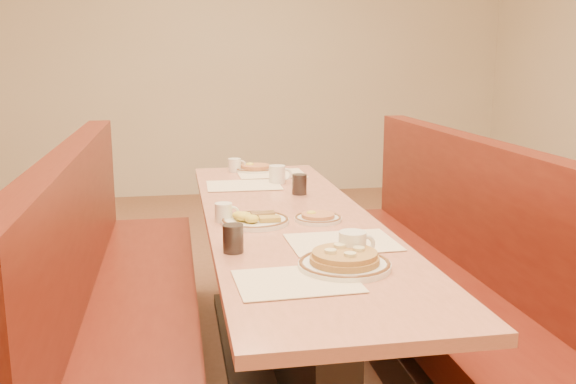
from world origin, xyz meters
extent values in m
plane|color=#9E6647|center=(0.00, 0.00, 0.00)|extent=(8.00, 8.00, 0.00)
cube|color=beige|center=(0.00, 4.00, 1.40)|extent=(6.00, 0.04, 2.80)
cube|color=black|center=(0.00, 0.00, 0.03)|extent=(0.55, 1.88, 0.06)
cube|color=black|center=(0.00, 0.00, 0.35)|extent=(0.15, 1.75, 0.71)
cube|color=#E08068|center=(0.00, 0.00, 0.73)|extent=(0.70, 2.50, 0.04)
cube|color=#4C3326|center=(-0.68, 0.00, 0.10)|extent=(0.55, 2.50, 0.20)
cube|color=#601D10|center=(-0.68, 0.00, 0.37)|extent=(0.55, 2.50, 0.16)
cube|color=#601D10|center=(-0.89, 0.00, 0.75)|extent=(0.12, 2.50, 0.60)
cube|color=#4C3326|center=(0.68, 0.00, 0.10)|extent=(0.55, 2.50, 0.20)
cube|color=#601D10|center=(0.68, 0.00, 0.37)|extent=(0.55, 2.50, 0.16)
cube|color=#601D10|center=(0.89, 0.00, 0.75)|extent=(0.12, 2.50, 0.60)
cube|color=beige|center=(-0.12, -0.80, 0.75)|extent=(0.38, 0.29, 0.00)
cube|color=beige|center=(0.12, -0.43, 0.75)|extent=(0.39, 0.30, 0.00)
cube|color=beige|center=(-0.12, 0.67, 0.75)|extent=(0.39, 0.29, 0.00)
cube|color=beige|center=(0.07, 0.98, 0.75)|extent=(0.38, 0.29, 0.00)
cylinder|color=white|center=(0.05, -0.70, 0.76)|extent=(0.30, 0.30, 0.02)
torus|color=brown|center=(0.05, -0.70, 0.77)|extent=(0.29, 0.29, 0.01)
cylinder|color=#B0833F|center=(0.05, -0.70, 0.78)|extent=(0.22, 0.22, 0.02)
cylinder|color=#B0833F|center=(0.05, -0.70, 0.80)|extent=(0.21, 0.21, 0.02)
cylinder|color=beige|center=(0.10, -0.70, 0.81)|extent=(0.04, 0.04, 0.01)
cylinder|color=beige|center=(0.05, -0.65, 0.81)|extent=(0.04, 0.04, 0.01)
cylinder|color=beige|center=(0.01, -0.71, 0.81)|extent=(0.04, 0.04, 0.01)
cylinder|color=beige|center=(0.06, -0.75, 0.81)|extent=(0.04, 0.04, 0.01)
cylinder|color=white|center=(-0.16, -0.09, 0.76)|extent=(0.28, 0.28, 0.02)
torus|color=brown|center=(-0.16, -0.09, 0.77)|extent=(0.27, 0.27, 0.01)
ellipsoid|color=gold|center=(-0.21, -0.11, 0.79)|extent=(0.07, 0.07, 0.04)
ellipsoid|color=gold|center=(-0.18, -0.15, 0.78)|extent=(0.06, 0.06, 0.03)
ellipsoid|color=gold|center=(-0.22, -0.07, 0.78)|extent=(0.06, 0.06, 0.03)
cylinder|color=brown|center=(-0.12, -0.08, 0.78)|extent=(0.10, 0.04, 0.02)
cylinder|color=brown|center=(-0.12, -0.05, 0.78)|extent=(0.10, 0.04, 0.02)
cube|color=gold|center=(-0.10, -0.13, 0.78)|extent=(0.08, 0.06, 0.02)
cylinder|color=white|center=(0.10, -0.09, 0.76)|extent=(0.20, 0.20, 0.01)
torus|color=brown|center=(0.10, -0.09, 0.76)|extent=(0.19, 0.19, 0.01)
cylinder|color=#C07443|center=(0.10, -0.09, 0.77)|extent=(0.14, 0.14, 0.01)
ellipsoid|color=gold|center=(0.08, -0.08, 0.78)|extent=(0.04, 0.04, 0.02)
cylinder|color=white|center=(0.00, 1.10, 0.76)|extent=(0.24, 0.24, 0.02)
torus|color=brown|center=(0.00, 1.10, 0.77)|extent=(0.24, 0.24, 0.01)
cylinder|color=#C07443|center=(0.00, 1.10, 0.78)|extent=(0.17, 0.17, 0.02)
ellipsoid|color=gold|center=(-0.03, 1.12, 0.79)|extent=(0.05, 0.05, 0.03)
cylinder|color=white|center=(0.10, -0.63, 0.80)|extent=(0.09, 0.09, 0.10)
torus|color=white|center=(0.15, -0.62, 0.80)|extent=(0.07, 0.03, 0.07)
cylinder|color=black|center=(0.10, -0.63, 0.84)|extent=(0.08, 0.08, 0.01)
cylinder|color=white|center=(-0.28, -0.04, 0.79)|extent=(0.07, 0.07, 0.08)
torus|color=white|center=(-0.24, -0.05, 0.79)|extent=(0.06, 0.02, 0.05)
cylinder|color=black|center=(-0.28, -0.04, 0.82)|extent=(0.06, 0.06, 0.01)
cylinder|color=white|center=(0.07, 0.73, 0.80)|extent=(0.09, 0.09, 0.09)
torus|color=white|center=(0.11, 0.72, 0.80)|extent=(0.07, 0.03, 0.07)
cylinder|color=black|center=(0.07, 0.73, 0.84)|extent=(0.08, 0.08, 0.01)
cylinder|color=white|center=(-0.13, 1.10, 0.79)|extent=(0.07, 0.07, 0.08)
torus|color=white|center=(-0.09, 1.11, 0.79)|extent=(0.06, 0.02, 0.06)
cylinder|color=black|center=(-0.13, 1.10, 0.82)|extent=(0.06, 0.06, 0.01)
cylinder|color=black|center=(-0.28, -0.47, 0.80)|extent=(0.07, 0.07, 0.10)
cylinder|color=silver|center=(-0.28, -0.47, 0.80)|extent=(0.07, 0.07, 0.10)
cylinder|color=black|center=(0.13, 0.43, 0.80)|extent=(0.07, 0.07, 0.10)
cylinder|color=silver|center=(0.13, 0.43, 0.80)|extent=(0.07, 0.07, 0.10)
camera|label=1|loc=(-0.47, -2.60, 1.42)|focal=40.00mm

